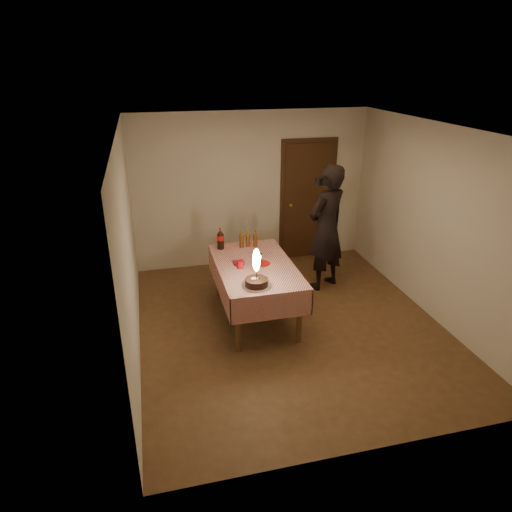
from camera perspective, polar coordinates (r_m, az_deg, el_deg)
name	(u,v)px	position (r m, az deg, el deg)	size (l,w,h in m)	color
ground	(290,325)	(6.31, 4.29, -8.57)	(4.00, 4.50, 0.01)	brown
room_shell	(295,207)	(5.69, 4.88, 6.15)	(4.04, 4.54, 2.62)	beige
dining_table	(255,272)	(6.15, -0.11, -2.00)	(1.02, 1.72, 0.80)	brown
birthday_cake	(256,277)	(5.50, 0.05, -2.65)	(0.35, 0.35, 0.49)	white
red_plate	(262,264)	(6.13, 0.76, -0.96)	(0.22, 0.22, 0.01)	#B4100C
red_cup	(240,264)	(6.00, -2.03, -1.07)	(0.08, 0.08, 0.10)	red
clear_cup	(260,257)	(6.22, 0.48, -0.16)	(0.07, 0.07, 0.09)	white
napkin_stack	(239,262)	(6.16, -2.16, -0.81)	(0.15, 0.15, 0.02)	#AC132D
cola_bottle	(221,239)	(6.59, -4.46, 2.16)	(0.10, 0.10, 0.32)	black
amber_bottle_left	(242,240)	(6.64, -1.81, 2.06)	(0.06, 0.06, 0.25)	#603210
amber_bottle_right	(255,239)	(6.66, -0.08, 2.14)	(0.06, 0.06, 0.25)	#603210
amber_bottle_mid	(248,239)	(6.66, -1.02, 2.16)	(0.06, 0.06, 0.25)	#603210
photographer	(326,228)	(7.01, 8.78, 3.48)	(0.85, 0.75, 1.95)	black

